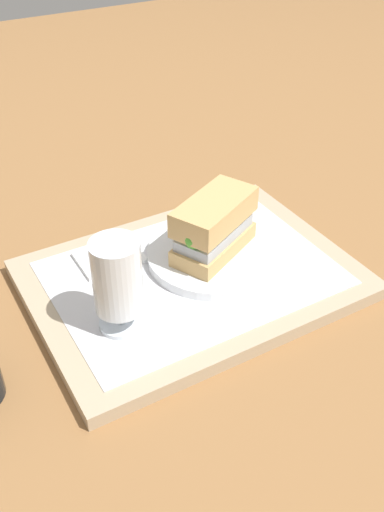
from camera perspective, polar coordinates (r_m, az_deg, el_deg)
name	(u,v)px	position (r m, az deg, el deg)	size (l,w,h in m)	color
ground_plane	(192,284)	(0.82, 0.00, -2.80)	(3.00, 3.00, 0.00)	olive
tray	(192,279)	(0.81, 0.00, -2.26)	(0.44, 0.32, 0.02)	tan
placemat	(192,273)	(0.81, 0.00, -1.67)	(0.38, 0.27, 0.00)	silver
plate	(213,255)	(0.83, 2.12, 0.13)	(0.19, 0.19, 0.01)	white
sandwich	(213,227)	(0.80, 2.07, 2.90)	(0.14, 0.11, 0.08)	tan
beer_glass	(118,283)	(0.69, -7.32, -2.62)	(0.06, 0.06, 0.12)	silver
napkin_folded	(110,257)	(0.84, -8.12, -0.13)	(0.09, 0.07, 0.01)	white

